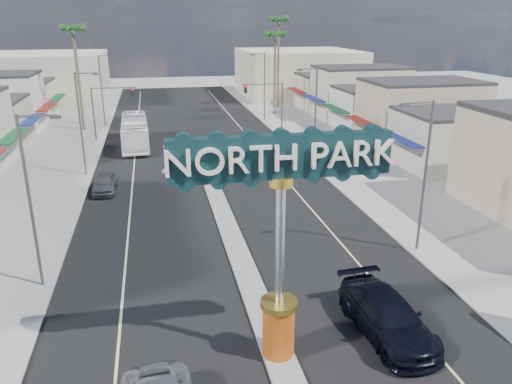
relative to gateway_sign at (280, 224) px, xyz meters
name	(u,v)px	position (x,y,z in m)	size (l,w,h in m)	color
ground	(205,169)	(0.00, 28.02, -5.93)	(160.00, 160.00, 0.00)	gray
road	(205,169)	(0.00, 28.02, -5.92)	(20.00, 120.00, 0.01)	black
median_island	(232,237)	(0.00, 12.02, -5.85)	(1.30, 30.00, 0.16)	gray
sidewalk_left	(46,177)	(-14.00, 28.02, -5.87)	(8.00, 120.00, 0.12)	gray
sidewalk_right	(347,160)	(14.00, 28.02, -5.87)	(8.00, 120.00, 0.12)	gray
storefront_row_right	(385,106)	(24.00, 41.02, -2.93)	(12.00, 42.00, 6.00)	#B7B29E
backdrop_far_left	(42,78)	(-22.00, 73.02, -1.93)	(20.00, 20.00, 8.00)	#B7B29E
backdrop_far_right	(298,73)	(22.00, 73.02, -1.93)	(20.00, 20.00, 8.00)	beige
gateway_sign	(280,224)	(0.00, 0.00, 0.00)	(8.20, 1.50, 9.15)	red
traffic_signal_left	(109,103)	(-9.18, 42.02, -1.65)	(5.09, 0.45, 6.00)	#47474C
traffic_signal_right	(268,98)	(9.18, 42.02, -1.65)	(5.09, 0.45, 6.00)	#47474C
streetlight_l_near	(32,194)	(-10.43, 8.02, -0.86)	(2.03, 0.22, 9.00)	#47474C
streetlight_l_mid	(82,119)	(-10.43, 28.02, -0.86)	(2.03, 0.22, 9.00)	#47474C
streetlight_l_far	(103,87)	(-10.43, 50.02, -0.86)	(2.03, 0.22, 9.00)	#47474C
streetlight_r_near	(423,170)	(10.43, 8.02, -0.86)	(2.03, 0.22, 9.00)	#47474C
streetlight_r_mid	(314,110)	(10.43, 28.02, -0.86)	(2.03, 0.22, 9.00)	#47474C
streetlight_r_far	(263,83)	(10.43, 50.02, -0.86)	(2.03, 0.22, 9.00)	#47474C
palm_left_far	(73,34)	(-13.00, 48.02, 5.57)	(2.60, 2.60, 13.10)	brown
palm_right_mid	(275,39)	(13.00, 54.02, 4.67)	(2.60, 2.60, 12.10)	brown
palm_right_far	(279,25)	(15.00, 60.02, 6.46)	(2.60, 2.60, 14.10)	brown
suv_right	(387,316)	(5.04, 0.58, -5.04)	(2.49, 6.13, 1.78)	black
car_parked_left	(105,183)	(-8.57, 23.05, -5.19)	(1.74, 4.32, 1.47)	#5A5B5F
car_parked_right	(261,154)	(5.50, 28.85, -5.08)	(1.80, 5.16, 1.70)	white
city_bus	(135,132)	(-6.48, 38.36, -4.33)	(2.69, 11.51, 3.21)	white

